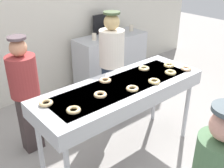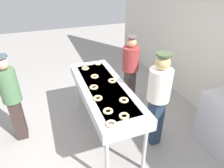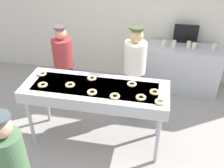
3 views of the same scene
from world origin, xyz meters
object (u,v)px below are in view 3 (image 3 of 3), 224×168
Objects in this scene: plain_donut_1 at (155,92)px; plain_donut_3 at (43,85)px; plain_donut_0 at (92,92)px; plain_donut_8 at (70,85)px; worker_baker at (64,62)px; paper_cup_3 at (174,43)px; paper_cup_1 at (214,47)px; paper_cup_0 at (164,43)px; plain_donut_4 at (132,84)px; paper_cup_2 at (194,46)px; plain_donut_2 at (115,96)px; fryer_conveyor at (95,92)px; plain_donut_9 at (141,97)px; menu_display at (186,34)px; plain_donut_7 at (160,102)px; worker_assistant at (135,68)px; plain_donut_6 at (42,74)px; paper_cup_4 at (189,44)px; prep_counter at (181,69)px; plain_donut_5 at (92,78)px.

plain_donut_1 is 1.57m from plain_donut_3.
plain_donut_0 and plain_donut_8 have the same top height.
plain_donut_1 is 1.86m from worker_baker.
paper_cup_3 is (1.91, 0.91, 0.13)m from worker_baker.
paper_cup_0 is at bearing -179.63° from paper_cup_1.
plain_donut_3 is 1.00× the size of plain_donut_4.
plain_donut_4 is 1.88m from paper_cup_2.
plain_donut_2 is at bearing -4.07° from plain_donut_3.
plain_donut_3 is (-0.73, -0.13, 0.11)m from fryer_conveyor.
menu_display is at bearing 73.04° from plain_donut_9.
plain_donut_8 is at bearing -125.21° from paper_cup_0.
paper_cup_1 reaches higher than plain_donut_7.
paper_cup_2 is (1.01, 0.99, 0.05)m from worker_assistant.
plain_donut_3 is 1.15× the size of paper_cup_0.
worker_assistant is at bearing 23.36° from plain_donut_6.
plain_donut_0 is at bearing -125.36° from paper_cup_4.
prep_counter is at bearing 74.56° from plain_donut_1.
plain_donut_9 is 1.15× the size of paper_cup_1.
plain_donut_3 is at bearing 175.93° from plain_donut_2.
plain_donut_1 is 1.15× the size of paper_cup_1.
fryer_conveyor is 0.89m from plain_donut_6.
plain_donut_6 is (-0.14, 0.29, 0.00)m from plain_donut_3.
plain_donut_1 is 0.09× the size of worker_baker.
plain_donut_6 is 1.00× the size of plain_donut_7.
plain_donut_6 is (-0.87, 0.33, 0.00)m from plain_donut_0.
worker_baker reaches higher than plain_donut_3.
plain_donut_3 is at bearing 177.02° from plain_donut_7.
plain_donut_7 is at bearing -40.46° from plain_donut_4.
paper_cup_0 is at bearing 89.86° from plain_donut_7.
paper_cup_0 is at bearing 75.60° from plain_donut_4.
plain_donut_7 is at bearing -2.98° from plain_donut_3.
plain_donut_1 is 2.03m from paper_cup_1.
plain_donut_9 is 1.80m from worker_baker.
paper_cup_0 is (0.60, 1.95, -0.03)m from plain_donut_2.
paper_cup_1 is at bearing 52.09° from plain_donut_2.
plain_donut_6 is 2.87m from menu_display.
worker_baker is at bearing -152.80° from paper_cup_0.
plain_donut_2 is 0.35m from plain_donut_9.
menu_display reaches higher than plain_donut_4.
prep_counter is 11.91× the size of paper_cup_3.
plain_donut_3 is 2.86m from prep_counter.
plain_donut_3 reaches higher than fryer_conveyor.
plain_donut_6 is 1.15× the size of paper_cup_1.
plain_donut_2 and plain_donut_8 have the same top height.
plain_donut_3 is (-1.57, -0.12, 0.00)m from plain_donut_1.
plain_donut_1 is 0.95m from plain_donut_5.
plain_donut_7 is at bearing 160.01° from worker_baker.
plain_donut_1 is 1.00× the size of plain_donut_3.
menu_display reaches higher than plain_donut_0.
plain_donut_8 is 1.02m from plain_donut_9.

